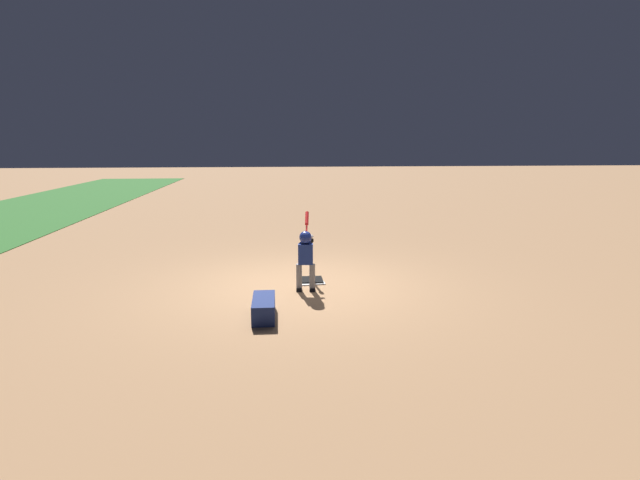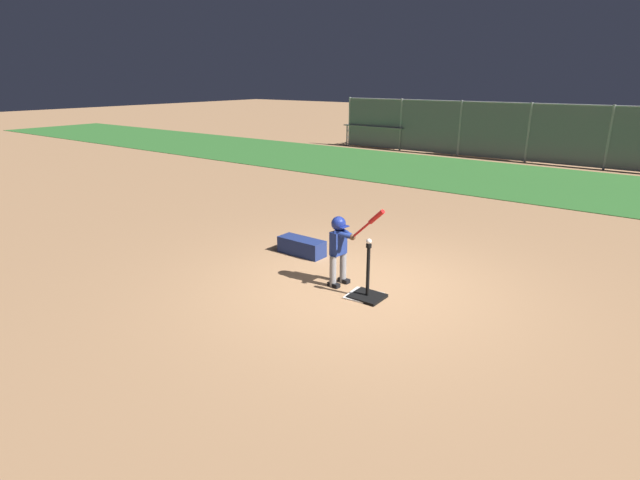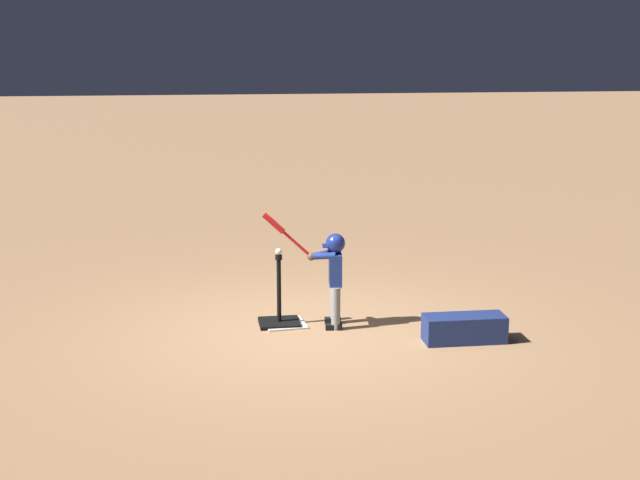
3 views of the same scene
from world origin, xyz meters
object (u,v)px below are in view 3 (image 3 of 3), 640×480
object	(u,v)px
batter_child	(332,268)
baseball	(279,252)
batting_tee	(279,315)
equipment_bag	(464,328)

from	to	relation	value
batter_child	baseball	world-z (taller)	batter_child
baseball	batting_tee	bearing A→B (deg)	0.00
batting_tee	batter_child	world-z (taller)	batter_child
batter_child	batting_tee	bearing A→B (deg)	-14.56
batting_tee	batter_child	size ratio (longest dim) A/B	0.62
batting_tee	equipment_bag	xyz separation A→B (m)	(-1.83, 0.84, 0.03)
batting_tee	baseball	bearing A→B (deg)	0.00
batter_child	baseball	size ratio (longest dim) A/B	17.15
batting_tee	equipment_bag	distance (m)	2.02
batting_tee	baseball	xyz separation A→B (m)	(0.00, 0.00, 0.71)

